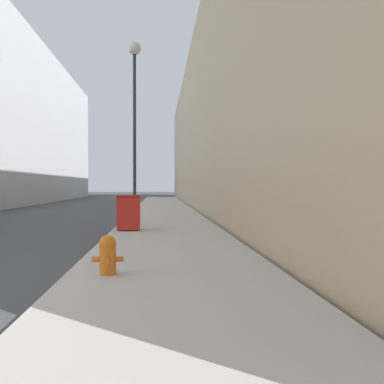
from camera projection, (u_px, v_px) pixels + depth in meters
The scene contains 5 objects.
sidewalk_right at pixel (164, 213), 23.85m from camera, with size 3.64×60.00×0.15m.
building_right_stone at pixel (268, 131), 32.34m from camera, with size 12.00×60.00×11.48m.
fire_hydrant at pixel (108, 254), 6.97m from camera, with size 0.51×0.39×0.64m.
trash_bin at pixel (129, 212), 13.85m from camera, with size 0.74×0.69×1.14m.
lamppost at pixel (134, 97), 15.83m from camera, with size 0.48×0.48×6.77m.
Camera 1 is at (5.52, -5.87, 1.61)m, focal length 40.00 mm.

